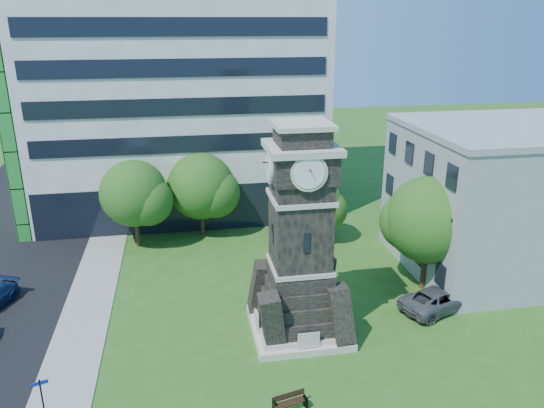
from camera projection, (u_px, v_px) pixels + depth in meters
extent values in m
plane|color=#2A5518|center=(252.00, 355.00, 28.61)|extent=(160.00, 160.00, 0.00)
cube|color=gray|center=(83.00, 322.00, 31.68)|extent=(3.00, 70.00, 0.06)
cube|color=beige|center=(298.00, 327.00, 30.90)|extent=(5.40, 5.40, 0.40)
cube|color=beige|center=(298.00, 322.00, 30.78)|extent=(4.80, 4.80, 0.30)
cube|color=black|center=(301.00, 215.00, 28.58)|extent=(3.00, 3.00, 6.40)
cube|color=beige|center=(300.00, 265.00, 29.57)|extent=(3.25, 3.25, 0.25)
cube|color=beige|center=(301.00, 197.00, 28.24)|extent=(3.25, 3.25, 0.25)
cube|color=black|center=(307.00, 243.00, 27.50)|extent=(0.35, 0.08, 1.10)
cube|color=black|center=(301.00, 164.00, 27.65)|extent=(3.30, 3.30, 1.60)
cube|color=beige|center=(302.00, 148.00, 27.35)|extent=(3.70, 3.70, 0.35)
cylinder|color=white|center=(310.00, 174.00, 26.00)|extent=(1.56, 0.06, 1.56)
cylinder|color=white|center=(268.00, 166.00, 27.36)|extent=(0.06, 1.56, 1.56)
cube|color=black|center=(302.00, 136.00, 27.15)|extent=(2.60, 2.60, 0.90)
cube|color=beige|center=(302.00, 125.00, 26.95)|extent=(3.00, 3.00, 0.25)
cube|color=white|center=(177.00, 56.00, 47.63)|extent=(25.00, 15.00, 28.00)
cube|color=black|center=(186.00, 208.00, 44.92)|extent=(24.50, 0.80, 4.00)
cube|color=#989B9E|center=(514.00, 200.00, 37.68)|extent=(15.00, 12.00, 10.00)
cube|color=#989B9E|center=(525.00, 128.00, 35.96)|extent=(15.20, 12.20, 0.40)
imported|color=#57575C|center=(438.00, 299.00, 32.93)|extent=(5.68, 4.10, 1.44)
cube|color=black|center=(274.00, 406.00, 24.45)|extent=(0.05, 0.40, 0.62)
cube|color=black|center=(306.00, 402.00, 24.70)|extent=(0.05, 0.40, 0.62)
cube|color=black|center=(290.00, 402.00, 24.54)|extent=(1.58, 0.42, 0.04)
cube|color=black|center=(289.00, 395.00, 24.64)|extent=(1.58, 0.04, 0.35)
cylinder|color=black|center=(44.00, 408.00, 22.71)|extent=(0.07, 0.07, 2.87)
cube|color=navy|center=(40.00, 383.00, 22.30)|extent=(0.69, 0.05, 0.17)
cylinder|color=#332114|center=(137.00, 231.00, 41.96)|extent=(0.36, 0.36, 2.58)
sphere|color=#35621D|center=(134.00, 193.00, 40.92)|extent=(5.20, 5.20, 5.20)
sphere|color=#35621D|center=(148.00, 201.00, 40.77)|extent=(3.90, 3.90, 3.90)
sphere|color=#35621D|center=(123.00, 195.00, 41.46)|extent=(3.64, 3.64, 3.64)
cylinder|color=#332114|center=(202.00, 220.00, 44.33)|extent=(0.35, 0.35, 2.46)
sphere|color=#38671E|center=(201.00, 186.00, 43.33)|extent=(5.47, 5.47, 5.47)
sphere|color=#38671E|center=(215.00, 193.00, 43.16)|extent=(4.10, 4.10, 4.10)
sphere|color=#38671E|center=(189.00, 187.00, 43.90)|extent=(3.83, 3.83, 3.83)
cylinder|color=#332114|center=(315.00, 230.00, 43.04)|extent=(0.32, 0.32, 1.84)
sphere|color=#25581A|center=(316.00, 204.00, 42.30)|extent=(4.21, 4.21, 4.21)
sphere|color=#25581A|center=(328.00, 210.00, 42.17)|extent=(3.16, 3.16, 3.16)
sphere|color=#25581A|center=(306.00, 205.00, 42.73)|extent=(2.95, 2.95, 2.95)
cylinder|color=#332114|center=(424.00, 268.00, 35.39)|extent=(0.41, 0.41, 2.85)
sphere|color=#22611D|center=(429.00, 220.00, 34.24)|extent=(5.69, 5.69, 5.69)
sphere|color=#22611D|center=(449.00, 230.00, 34.08)|extent=(4.27, 4.27, 4.27)
sphere|color=#22611D|center=(410.00, 221.00, 34.84)|extent=(3.98, 3.98, 3.98)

